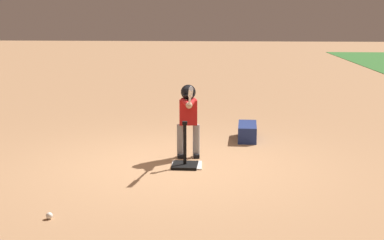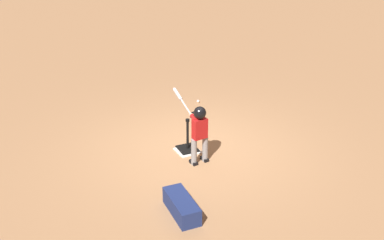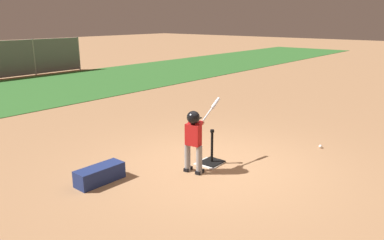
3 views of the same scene
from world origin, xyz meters
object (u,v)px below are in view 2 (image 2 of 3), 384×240
baseball (198,101)px  batting_tee (188,146)px  batter_child (199,127)px  equipment_bag (182,206)px

baseball → batting_tee: bearing=150.3°
batting_tee → batter_child: (-0.51, 0.00, 0.63)m
batting_tee → batter_child: 0.81m
baseball → equipment_bag: (-4.08, 2.19, 0.10)m
batter_child → batting_tee: bearing=-0.5°
batter_child → equipment_bag: (-1.37, 0.93, -0.58)m
batting_tee → equipment_bag: 2.11m
equipment_bag → batting_tee: bearing=-25.3°
batter_child → baseball: bearing=-24.9°
batting_tee → batter_child: size_ratio=0.55×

